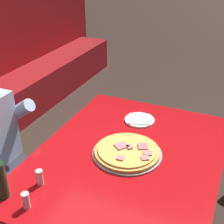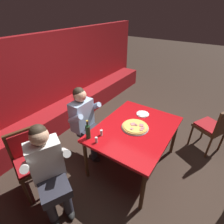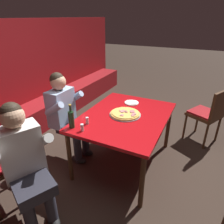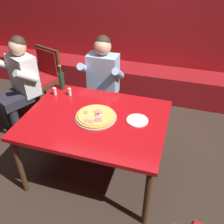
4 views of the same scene
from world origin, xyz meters
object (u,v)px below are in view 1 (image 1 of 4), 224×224
Objects in this scene: shaker_red_pepper_flakes at (26,201)px; main_dining_table at (128,165)px; beer_bottle at (0,179)px; plate_white_paper at (140,120)px; pizza at (127,152)px; shaker_oregano at (40,178)px.

main_dining_table is at bearing -26.19° from shaker_red_pepper_flakes.
plate_white_paper is at bearing -20.64° from beer_bottle.
beer_bottle is at bearing 142.94° from pizza.
shaker_red_pepper_flakes is at bearing 154.54° from pizza.
main_dining_table is 0.42m from plate_white_paper.
beer_bottle is at bearing 142.44° from shaker_oregano.
beer_bottle reaches higher than shaker_oregano.
shaker_oregano is at bearing 143.12° from pizza.
pizza is 4.80× the size of shaker_oregano.
beer_bottle is 0.20m from shaker_oregano.
beer_bottle reaches higher than pizza.
plate_white_paper is at bearing 9.18° from pizza.
main_dining_table is 16.17× the size of shaker_red_pepper_flakes.
main_dining_table is 0.66m from shaker_red_pepper_flakes.
shaker_red_pepper_flakes is (-0.01, -0.15, -0.07)m from beer_bottle.
plate_white_paper is at bearing 9.89° from main_dining_table.
pizza is 1.41× the size of beer_bottle.
pizza is at bearing -36.88° from shaker_oregano.
main_dining_table is 0.74m from beer_bottle.
shaker_oregano is at bearing 13.24° from shaker_red_pepper_flakes.
beer_bottle reaches higher than plate_white_paper.
main_dining_table is at bearing -37.75° from beer_bottle.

